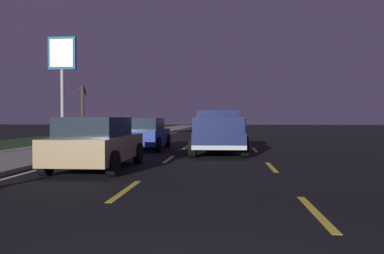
% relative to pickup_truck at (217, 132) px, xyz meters
% --- Properties ---
extents(ground, '(144.00, 144.00, 0.00)m').
position_rel_pickup_truck_xyz_m(ground, '(12.82, -0.01, -0.91)').
color(ground, black).
extents(sidewalk_shoulder, '(108.00, 4.00, 0.12)m').
position_rel_pickup_truck_xyz_m(sidewalk_shoulder, '(12.82, 7.44, -0.85)').
color(sidewalk_shoulder, gray).
rests_on(sidewalk_shoulder, ground).
extents(grass_verge, '(108.00, 6.00, 0.01)m').
position_rel_pickup_truck_xyz_m(grass_verge, '(12.82, 12.44, -0.91)').
color(grass_verge, '#1E3819').
rests_on(grass_verge, ground).
extents(lane_markings, '(108.00, 7.04, 0.01)m').
position_rel_pickup_truck_xyz_m(lane_markings, '(16.13, 3.08, -0.91)').
color(lane_markings, yellow).
rests_on(lane_markings, ground).
extents(pickup_truck, '(5.49, 2.42, 1.87)m').
position_rel_pickup_truck_xyz_m(pickup_truck, '(0.00, 0.00, 0.00)').
color(pickup_truck, '#141E4C').
rests_on(pickup_truck, ground).
extents(sedan_tan, '(4.41, 2.04, 1.54)m').
position_rel_pickup_truck_xyz_m(sedan_tan, '(-5.78, 3.46, -0.13)').
color(sedan_tan, '#9E845B').
rests_on(sedan_tan, ground).
extents(sedan_blue, '(4.41, 2.03, 1.54)m').
position_rel_pickup_truck_xyz_m(sedan_blue, '(1.49, 3.55, -0.13)').
color(sedan_blue, navy).
rests_on(sedan_blue, ground).
extents(gas_price_sign, '(0.27, 1.90, 7.02)m').
position_rel_pickup_truck_xyz_m(gas_price_sign, '(8.19, 10.61, 4.37)').
color(gas_price_sign, '#99999E').
rests_on(gas_price_sign, ground).
extents(bare_tree_far, '(1.04, 1.27, 5.01)m').
position_rel_pickup_truck_xyz_m(bare_tree_far, '(19.31, 13.43, 1.66)').
color(bare_tree_far, '#423323').
rests_on(bare_tree_far, ground).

